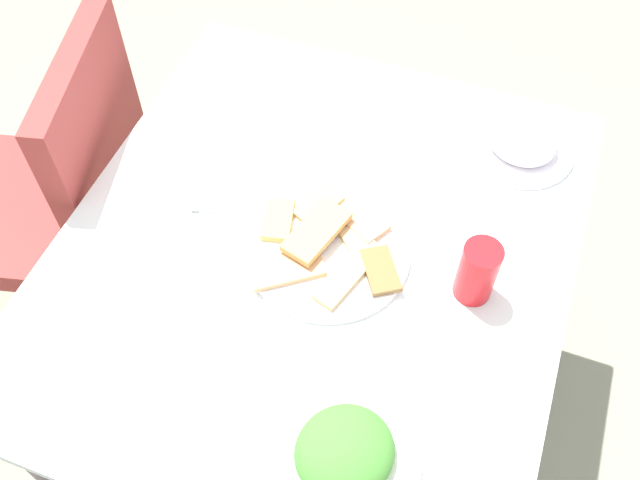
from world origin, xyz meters
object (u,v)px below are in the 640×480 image
object	(u,v)px
dining_chair	(70,190)
dining_table	(314,273)
salad_plate_rice	(344,453)
paper_napkin	(210,177)
fork	(218,178)
salad_plate_greens	(522,142)
soda_can	(477,272)
spoon	(201,173)
pide_platter	(328,247)

from	to	relation	value
dining_chair	dining_table	bearing A→B (deg)	-98.55
dining_chair	salad_plate_rice	world-z (taller)	dining_chair
paper_napkin	fork	world-z (taller)	fork
salad_plate_rice	salad_plate_greens	bearing A→B (deg)	-10.02
salad_plate_greens	paper_napkin	distance (m)	0.62
fork	soda_can	bearing A→B (deg)	-114.53
salad_plate_rice	dining_table	bearing A→B (deg)	27.27
dining_table	dining_chair	distance (m)	0.66
fork	salad_plate_rice	bearing A→B (deg)	-152.68
salad_plate_rice	spoon	bearing A→B (deg)	45.91
dining_chair	salad_plate_greens	distance (m)	1.00
dining_chair	fork	size ratio (longest dim) A/B	5.49
pide_platter	fork	world-z (taller)	pide_platter
soda_can	fork	size ratio (longest dim) A/B	0.74
dining_table	spoon	size ratio (longest dim) A/B	5.65
paper_napkin	fork	size ratio (longest dim) A/B	0.86
salad_plate_rice	soda_can	world-z (taller)	soda_can
dining_chair	soda_can	bearing A→B (deg)	-95.23
paper_napkin	fork	bearing A→B (deg)	-90.00
dining_chair	soda_can	distance (m)	0.97
pide_platter	soda_can	bearing A→B (deg)	-88.79
dining_chair	fork	distance (m)	0.46
dining_chair	spoon	bearing A→B (deg)	-91.31
salad_plate_greens	paper_napkin	xyz separation A→B (m)	(-0.28, 0.55, -0.02)
dining_chair	salad_plate_greens	world-z (taller)	dining_chair
salad_plate_rice	fork	xyz separation A→B (m)	(0.43, 0.41, -0.02)
spoon	dining_table	bearing A→B (deg)	-124.89
salad_plate_greens	pide_platter	bearing A→B (deg)	142.71
pide_platter	paper_napkin	size ratio (longest dim) A/B	2.09
dining_table	fork	xyz separation A→B (m)	(0.09, 0.23, 0.09)
pide_platter	dining_chair	bearing A→B (deg)	82.24
soda_can	salad_plate_rice	bearing A→B (deg)	162.54
soda_can	pide_platter	bearing A→B (deg)	91.21
soda_can	dining_chair	bearing A→B (deg)	84.77
spoon	paper_napkin	bearing A→B (deg)	-106.79
pide_platter	salad_plate_greens	bearing A→B (deg)	-37.29
dining_table	fork	world-z (taller)	fork
dining_chair	spoon	world-z (taller)	dining_chair
salad_plate_rice	paper_napkin	distance (m)	0.60
dining_table	dining_chair	bearing A→B (deg)	81.45
pide_platter	salad_plate_greens	size ratio (longest dim) A/B	1.39
salad_plate_greens	soda_can	distance (m)	0.36
dining_table	soda_can	world-z (taller)	soda_can
salad_plate_rice	spoon	world-z (taller)	salad_plate_rice
dining_table	soda_can	distance (m)	0.32
salad_plate_greens	salad_plate_rice	xyz separation A→B (m)	(-0.71, 0.13, -0.00)
dining_chair	salad_plate_greens	size ratio (longest dim) A/B	4.23
salad_plate_greens	paper_napkin	size ratio (longest dim) A/B	1.51
pide_platter	fork	distance (m)	0.27
dining_table	soda_can	bearing A→B (deg)	-87.79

